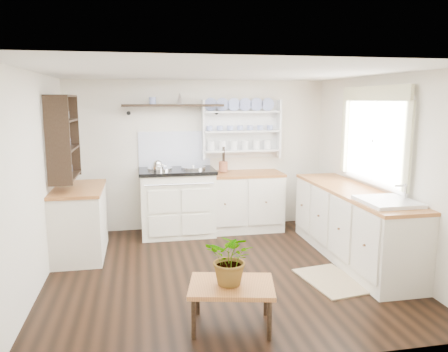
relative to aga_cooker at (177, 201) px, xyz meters
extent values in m
cube|color=black|center=(0.38, -1.57, -0.50)|extent=(4.00, 3.80, 0.01)
cube|color=silver|center=(0.38, 0.33, 0.65)|extent=(4.00, 0.02, 2.30)
cube|color=silver|center=(2.38, -1.57, 0.65)|extent=(0.02, 3.80, 2.30)
cube|color=silver|center=(-1.62, -1.57, 0.65)|extent=(0.02, 3.80, 2.30)
cube|color=white|center=(0.38, -1.57, 1.80)|extent=(4.00, 3.80, 0.01)
cube|color=white|center=(2.34, -1.42, 1.00)|extent=(0.04, 1.40, 1.00)
cube|color=white|center=(2.32, -1.42, 1.00)|extent=(0.02, 1.50, 1.10)
cube|color=beige|center=(2.30, -1.42, 1.58)|extent=(0.04, 1.55, 0.18)
cube|color=white|center=(0.00, 0.00, -0.03)|extent=(1.07, 0.70, 0.94)
cube|color=black|center=(0.00, 0.00, 0.46)|extent=(1.11, 0.74, 0.05)
cylinder|color=silver|center=(-0.25, 0.00, 0.50)|extent=(0.36, 0.36, 0.03)
cylinder|color=silver|center=(0.25, 0.00, 0.50)|extent=(0.36, 0.36, 0.03)
cylinder|color=silver|center=(0.00, -0.39, 0.33)|extent=(0.96, 0.02, 0.02)
cube|color=beige|center=(0.98, 0.03, -0.06)|extent=(1.25, 0.60, 0.88)
cube|color=brown|center=(0.98, 0.03, 0.38)|extent=(1.27, 0.63, 0.04)
cube|color=beige|center=(2.08, -1.47, -0.06)|extent=(0.60, 2.40, 0.88)
cube|color=brown|center=(2.08, -1.47, 0.38)|extent=(0.62, 2.43, 0.04)
cube|color=white|center=(2.08, -2.22, 0.30)|extent=(0.55, 0.60, 0.28)
cylinder|color=silver|center=(2.28, -2.22, 0.50)|extent=(0.02, 0.02, 0.22)
cube|color=beige|center=(-1.32, -0.67, -0.06)|extent=(0.60, 1.10, 0.88)
cube|color=brown|center=(-1.32, -0.67, 0.38)|extent=(0.62, 1.13, 0.04)
cube|color=white|center=(1.03, 0.31, 1.05)|extent=(1.20, 0.03, 0.90)
cube|color=white|center=(1.03, 0.22, 1.05)|extent=(1.20, 0.22, 0.02)
cylinder|color=navy|center=(1.03, 0.23, 1.32)|extent=(0.20, 0.02, 0.20)
cube|color=black|center=(-0.02, 0.20, 1.42)|extent=(1.50, 0.24, 0.04)
cone|color=black|center=(-0.67, 0.27, 1.31)|extent=(0.06, 0.20, 0.06)
cone|color=black|center=(0.63, 0.27, 1.31)|extent=(0.06, 0.20, 0.06)
cube|color=black|center=(-1.46, -0.67, 1.05)|extent=(0.28, 0.80, 1.05)
cylinder|color=#9B5739|center=(0.72, 0.11, 0.49)|extent=(0.14, 0.14, 0.16)
cube|color=brown|center=(0.23, -2.84, -0.12)|extent=(0.84, 0.68, 0.04)
cylinder|color=black|center=(-0.13, -2.98, -0.32)|extent=(0.04, 0.04, 0.36)
cylinder|color=black|center=(-0.04, -2.56, -0.32)|extent=(0.04, 0.04, 0.36)
cylinder|color=black|center=(0.49, -3.12, -0.32)|extent=(0.04, 0.04, 0.36)
cylinder|color=black|center=(0.58, -2.70, -0.32)|extent=(0.04, 0.04, 0.36)
imported|color=#3F7233|center=(0.23, -2.84, 0.14)|extent=(0.56, 0.54, 0.48)
cube|color=olive|center=(1.53, -2.10, -0.50)|extent=(0.67, 0.92, 0.02)
camera|label=1|loc=(-0.53, -6.38, 1.50)|focal=35.00mm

